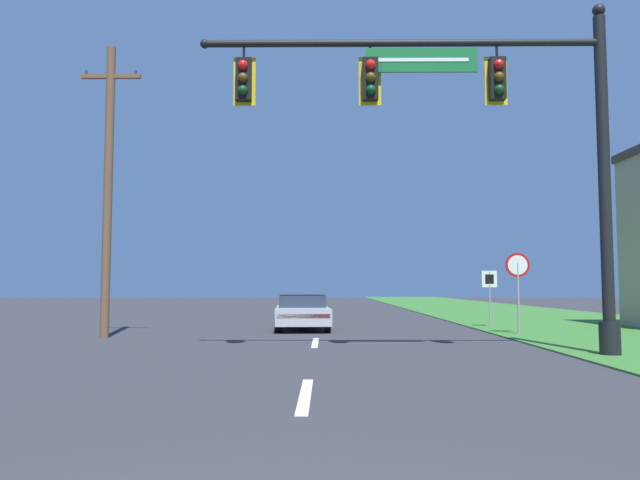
{
  "coord_description": "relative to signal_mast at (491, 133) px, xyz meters",
  "views": [
    {
      "loc": [
        0.29,
        -2.73,
        1.5
      ],
      "look_at": [
        0.0,
        27.09,
        3.72
      ],
      "focal_mm": 35.0,
      "sensor_mm": 36.0,
      "label": 1
    }
  ],
  "objects": [
    {
      "name": "road_center_line",
      "position": [
        -3.93,
        11.15,
        -4.87
      ],
      "size": [
        0.16,
        34.8,
        0.01
      ],
      "color": "silver",
      "rests_on": "ground"
    },
    {
      "name": "grass_verge_right",
      "position": [
        6.57,
        19.15,
        -4.85
      ],
      "size": [
        10.0,
        110.0,
        0.04
      ],
      "color": "#38752D",
      "rests_on": "ground"
    },
    {
      "name": "stop_sign",
      "position": [
        2.32,
        5.88,
        -3.01
      ],
      "size": [
        0.76,
        0.07,
        2.5
      ],
      "color": "gray",
      "rests_on": "grass_verge_right"
    },
    {
      "name": "car_ahead",
      "position": [
        -4.49,
        8.5,
        -4.27
      ],
      "size": [
        2.08,
        4.63,
        1.19
      ],
      "color": "black",
      "rests_on": "ground"
    },
    {
      "name": "route_sign_post",
      "position": [
        2.32,
        9.24,
        -3.35
      ],
      "size": [
        0.55,
        0.06,
        2.03
      ],
      "color": "gray",
      "rests_on": "grass_verge_right"
    },
    {
      "name": "utility_pole_near",
      "position": [
        -10.14,
        4.73,
        -0.36
      ],
      "size": [
        1.8,
        0.26,
        8.72
      ],
      "color": "brown",
      "rests_on": "ground"
    },
    {
      "name": "signal_mast",
      "position": [
        0.0,
        0.0,
        0.0
      ],
      "size": [
        9.15,
        0.47,
        7.77
      ],
      "color": "black",
      "rests_on": "grass_verge_right"
    }
  ]
}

